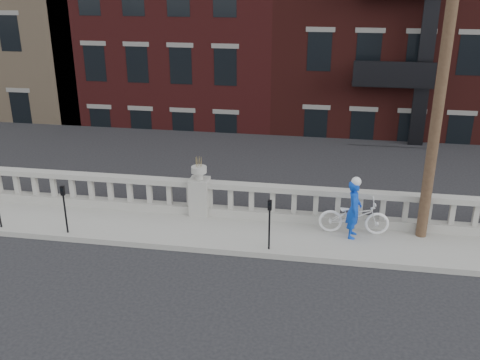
# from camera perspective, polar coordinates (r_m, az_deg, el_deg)

# --- Properties ---
(ground) EXTENTS (120.00, 120.00, 0.00)m
(ground) POSITION_cam_1_polar(r_m,az_deg,el_deg) (12.54, -8.62, -11.68)
(ground) COLOR black
(ground) RESTS_ON ground
(sidewalk) EXTENTS (32.00, 2.20, 0.15)m
(sidewalk) POSITION_cam_1_polar(r_m,az_deg,el_deg) (14.99, -5.12, -5.35)
(sidewalk) COLOR gray
(sidewalk) RESTS_ON ground
(balustrade) EXTENTS (28.00, 0.34, 1.03)m
(balustrade) POSITION_cam_1_polar(r_m,az_deg,el_deg) (15.59, -4.31, -1.96)
(balustrade) COLOR gray
(balustrade) RESTS_ON sidewalk
(planter_pedestal) EXTENTS (0.55, 0.55, 1.76)m
(planter_pedestal) POSITION_cam_1_polar(r_m,az_deg,el_deg) (15.51, -4.33, -1.31)
(planter_pedestal) COLOR gray
(planter_pedestal) RESTS_ON sidewalk
(lower_level) EXTENTS (80.00, 44.00, 20.80)m
(lower_level) POSITION_cam_1_polar(r_m,az_deg,el_deg) (33.37, 4.63, 14.04)
(lower_level) COLOR #605E59
(lower_level) RESTS_ON ground
(utility_pole) EXTENTS (1.60, 0.28, 10.00)m
(utility_pole) POSITION_cam_1_polar(r_m,az_deg,el_deg) (13.87, 21.21, 13.54)
(utility_pole) COLOR #422D1E
(utility_pole) RESTS_ON sidewalk
(parking_meter_d) EXTENTS (0.10, 0.09, 1.36)m
(parking_meter_d) POSITION_cam_1_polar(r_m,az_deg,el_deg) (15.04, -18.24, -2.45)
(parking_meter_d) COLOR black
(parking_meter_d) RESTS_ON sidewalk
(parking_meter_e) EXTENTS (0.10, 0.09, 1.36)m
(parking_meter_e) POSITION_cam_1_polar(r_m,az_deg,el_deg) (13.45, 3.16, -4.18)
(parking_meter_e) COLOR black
(parking_meter_e) RESTS_ON sidewalk
(bicycle) EXTENTS (1.90, 0.74, 0.98)m
(bicycle) POSITION_cam_1_polar(r_m,az_deg,el_deg) (14.74, 12.06, -3.80)
(bicycle) COLOR white
(bicycle) RESTS_ON sidewalk
(cyclist) EXTENTS (0.45, 0.62, 1.60)m
(cyclist) POSITION_cam_1_polar(r_m,az_deg,el_deg) (14.41, 12.06, -3.06)
(cyclist) COLOR #0C3CBB
(cyclist) RESTS_ON sidewalk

